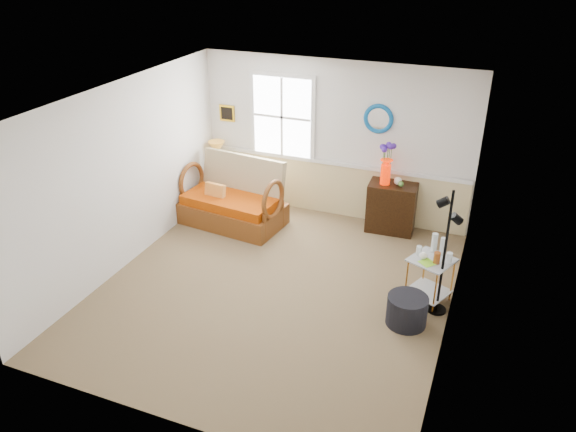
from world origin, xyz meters
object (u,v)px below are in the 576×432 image
at_px(lamp_stand, 220,184).
at_px(floor_lamp, 445,254).
at_px(side_table, 429,280).
at_px(loveseat, 232,194).
at_px(ottoman, 407,310).
at_px(cabinet, 392,207).

distance_m(lamp_stand, floor_lamp, 4.64).
bearing_deg(floor_lamp, side_table, 128.90).
height_order(loveseat, side_table, loveseat).
bearing_deg(side_table, lamp_stand, 155.65).
height_order(floor_lamp, ottoman, floor_lamp).
relative_size(cabinet, ottoman, 1.61).
bearing_deg(loveseat, floor_lamp, -12.48).
xyz_separation_m(loveseat, cabinet, (2.46, 0.74, -0.13)).
distance_m(floor_lamp, ottoman, 0.83).
bearing_deg(floor_lamp, cabinet, 116.73).
height_order(loveseat, ottoman, loveseat).
height_order(side_table, floor_lamp, floor_lamp).
height_order(loveseat, lamp_stand, loveseat).
relative_size(side_table, floor_lamp, 0.37).
xyz_separation_m(side_table, ottoman, (-0.17, -0.58, -0.12)).
relative_size(loveseat, lamp_stand, 2.89).
bearing_deg(loveseat, cabinet, 23.26).
relative_size(lamp_stand, side_table, 0.90).
bearing_deg(cabinet, ottoman, -76.07).
bearing_deg(floor_lamp, lamp_stand, 153.14).
bearing_deg(ottoman, floor_lamp, 52.26).
relative_size(lamp_stand, floor_lamp, 0.34).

